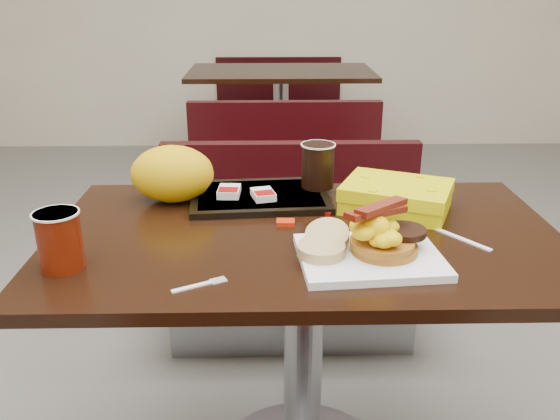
{
  "coord_description": "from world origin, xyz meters",
  "views": [
    {
      "loc": [
        -0.09,
        -1.25,
        1.31
      ],
      "look_at": [
        -0.06,
        0.02,
        0.8
      ],
      "focal_mm": 37.25,
      "sensor_mm": 36.0,
      "label": 1
    }
  ],
  "objects_px": {
    "coffee_cup_near": "(59,241)",
    "knife": "(463,239)",
    "bench_far_n": "(279,107)",
    "platter": "(369,257)",
    "hashbrown_sleeve_left": "(229,192)",
    "paper_bag": "(172,174)",
    "pancake_stack": "(384,245)",
    "tray": "(260,197)",
    "hashbrown_sleeve_right": "(263,195)",
    "bench_near_n": "(292,251)",
    "clamshell": "(396,197)",
    "table_far": "(281,127)",
    "coffee_cup_far": "(318,166)",
    "fork": "(192,287)",
    "bench_far_s": "(284,159)",
    "table_near": "(303,364)"
  },
  "relations": [
    {
      "from": "coffee_cup_near",
      "to": "knife",
      "type": "bearing_deg",
      "value": 7.73
    },
    {
      "from": "bench_far_n",
      "to": "platter",
      "type": "height_order",
      "value": "platter"
    },
    {
      "from": "hashbrown_sleeve_left",
      "to": "paper_bag",
      "type": "height_order",
      "value": "paper_bag"
    },
    {
      "from": "pancake_stack",
      "to": "tray",
      "type": "distance_m",
      "value": 0.45
    },
    {
      "from": "tray",
      "to": "hashbrown_sleeve_right",
      "type": "height_order",
      "value": "hashbrown_sleeve_right"
    },
    {
      "from": "bench_near_n",
      "to": "clamshell",
      "type": "height_order",
      "value": "clamshell"
    },
    {
      "from": "coffee_cup_near",
      "to": "clamshell",
      "type": "distance_m",
      "value": 0.82
    },
    {
      "from": "bench_near_n",
      "to": "table_far",
      "type": "bearing_deg",
      "value": 90.0
    },
    {
      "from": "bench_near_n",
      "to": "tray",
      "type": "height_order",
      "value": "tray"
    },
    {
      "from": "table_far",
      "to": "hashbrown_sleeve_left",
      "type": "height_order",
      "value": "hashbrown_sleeve_left"
    },
    {
      "from": "table_far",
      "to": "pancake_stack",
      "type": "xyz_separation_m",
      "value": [
        0.16,
        -2.74,
        0.41
      ]
    },
    {
      "from": "bench_far_n",
      "to": "hashbrown_sleeve_right",
      "type": "xyz_separation_m",
      "value": [
        -0.1,
        -3.11,
        0.42
      ]
    },
    {
      "from": "tray",
      "to": "hashbrown_sleeve_left",
      "type": "relative_size",
      "value": 4.75
    },
    {
      "from": "coffee_cup_far",
      "to": "fork",
      "type": "bearing_deg",
      "value": -118.3
    },
    {
      "from": "pancake_stack",
      "to": "paper_bag",
      "type": "distance_m",
      "value": 0.62
    },
    {
      "from": "bench_far_n",
      "to": "knife",
      "type": "height_order",
      "value": "knife"
    },
    {
      "from": "bench_near_n",
      "to": "hashbrown_sleeve_left",
      "type": "height_order",
      "value": "hashbrown_sleeve_left"
    },
    {
      "from": "paper_bag",
      "to": "bench_far_n",
      "type": "bearing_deg",
      "value": 83.69
    },
    {
      "from": "bench_near_n",
      "to": "fork",
      "type": "xyz_separation_m",
      "value": [
        -0.24,
        -0.96,
        0.39
      ]
    },
    {
      "from": "bench_far_s",
      "to": "coffee_cup_far",
      "type": "distance_m",
      "value": 1.69
    },
    {
      "from": "table_far",
      "to": "coffee_cup_near",
      "type": "distance_m",
      "value": 2.85
    },
    {
      "from": "platter",
      "to": "fork",
      "type": "relative_size",
      "value": 2.64
    },
    {
      "from": "table_far",
      "to": "coffee_cup_far",
      "type": "xyz_separation_m",
      "value": [
        0.05,
        -2.33,
        0.45
      ]
    },
    {
      "from": "bench_far_n",
      "to": "paper_bag",
      "type": "distance_m",
      "value": 3.14
    },
    {
      "from": "table_near",
      "to": "fork",
      "type": "bearing_deg",
      "value": -132.42
    },
    {
      "from": "table_near",
      "to": "coffee_cup_far",
      "type": "xyz_separation_m",
      "value": [
        0.05,
        0.27,
        0.45
      ]
    },
    {
      "from": "knife",
      "to": "coffee_cup_near",
      "type": "bearing_deg",
      "value": -118.42
    },
    {
      "from": "table_far",
      "to": "paper_bag",
      "type": "bearing_deg",
      "value": -98.14
    },
    {
      "from": "pancake_stack",
      "to": "hashbrown_sleeve_right",
      "type": "distance_m",
      "value": 0.42
    },
    {
      "from": "bench_far_n",
      "to": "tray",
      "type": "relative_size",
      "value": 2.73
    },
    {
      "from": "tray",
      "to": "clamshell",
      "type": "height_order",
      "value": "clamshell"
    },
    {
      "from": "table_near",
      "to": "tray",
      "type": "xyz_separation_m",
      "value": [
        -0.11,
        0.22,
        0.38
      ]
    },
    {
      "from": "bench_near_n",
      "to": "tray",
      "type": "xyz_separation_m",
      "value": [
        -0.11,
        -0.48,
        0.4
      ]
    },
    {
      "from": "bench_far_n",
      "to": "knife",
      "type": "distance_m",
      "value": 3.39
    },
    {
      "from": "bench_far_n",
      "to": "platter",
      "type": "relative_size",
      "value": 3.38
    },
    {
      "from": "bench_far_n",
      "to": "tray",
      "type": "height_order",
      "value": "tray"
    },
    {
      "from": "coffee_cup_near",
      "to": "tray",
      "type": "distance_m",
      "value": 0.56
    },
    {
      "from": "table_near",
      "to": "hashbrown_sleeve_right",
      "type": "xyz_separation_m",
      "value": [
        -0.1,
        0.19,
        0.4
      ]
    },
    {
      "from": "table_near",
      "to": "bench_near_n",
      "type": "height_order",
      "value": "table_near"
    },
    {
      "from": "table_far",
      "to": "bench_far_n",
      "type": "height_order",
      "value": "table_far"
    },
    {
      "from": "platter",
      "to": "coffee_cup_far",
      "type": "xyz_separation_m",
      "value": [
        -0.08,
        0.42,
        0.07
      ]
    },
    {
      "from": "bench_near_n",
      "to": "paper_bag",
      "type": "distance_m",
      "value": 0.75
    },
    {
      "from": "bench_far_n",
      "to": "hashbrown_sleeve_right",
      "type": "bearing_deg",
      "value": -91.85
    },
    {
      "from": "table_far",
      "to": "bench_far_s",
      "type": "distance_m",
      "value": 0.7
    },
    {
      "from": "platter",
      "to": "knife",
      "type": "xyz_separation_m",
      "value": [
        0.23,
        0.1,
        -0.01
      ]
    },
    {
      "from": "table_near",
      "to": "bench_far_s",
      "type": "height_order",
      "value": "table_near"
    },
    {
      "from": "coffee_cup_near",
      "to": "clamshell",
      "type": "relative_size",
      "value": 0.47
    },
    {
      "from": "tray",
      "to": "clamshell",
      "type": "relative_size",
      "value": 1.39
    },
    {
      "from": "table_far",
      "to": "tray",
      "type": "xyz_separation_m",
      "value": [
        -0.11,
        -2.38,
        0.38
      ]
    },
    {
      "from": "bench_near_n",
      "to": "hashbrown_sleeve_right",
      "type": "xyz_separation_m",
      "value": [
        -0.1,
        -0.51,
        0.42
      ]
    }
  ]
}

